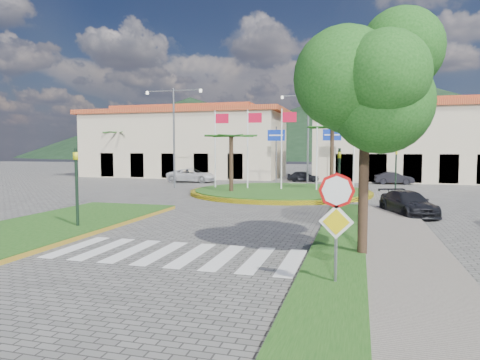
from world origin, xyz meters
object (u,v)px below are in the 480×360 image
(white_van, at_px, (192,175))
(car_side_right, at_px, (408,203))
(roundabout_island, at_px, (280,191))
(stop_sign, at_px, (336,211))
(car_dark_b, at_px, (394,178))
(car_dark_a, at_px, (303,176))
(deciduous_tree, at_px, (366,78))

(white_van, distance_m, car_side_right, 23.80)
(roundabout_island, relative_size, white_van, 2.72)
(car_side_right, bearing_deg, roundabout_island, 113.41)
(stop_sign, height_order, car_side_right, stop_sign)
(roundabout_island, xyz_separation_m, car_dark_b, (8.38, 10.77, 0.38))
(white_van, distance_m, car_dark_a, 10.70)
(car_dark_a, relative_size, car_dark_b, 0.92)
(roundabout_island, relative_size, car_side_right, 3.20)
(deciduous_tree, relative_size, white_van, 1.46)
(deciduous_tree, xyz_separation_m, car_side_right, (2.15, 8.93, -4.60))
(white_van, xyz_separation_m, car_side_right, (17.56, -16.07, -0.07))
(car_dark_b, xyz_separation_m, car_side_right, (-0.74, -18.84, 0.03))
(roundabout_island, height_order, stop_sign, roundabout_island)
(white_van, bearing_deg, deciduous_tree, -150.43)
(deciduous_tree, xyz_separation_m, car_dark_b, (2.89, 27.77, -4.63))
(stop_sign, bearing_deg, car_dark_b, 83.54)
(white_van, bearing_deg, car_side_right, -134.54)
(stop_sign, relative_size, car_side_right, 0.67)
(deciduous_tree, bearing_deg, roundabout_island, 107.91)
(deciduous_tree, relative_size, car_side_right, 1.71)
(deciduous_tree, xyz_separation_m, white_van, (-15.41, 25.00, -4.53))
(roundabout_island, relative_size, deciduous_tree, 1.87)
(car_dark_a, height_order, car_dark_b, car_dark_b)
(roundabout_island, distance_m, deciduous_tree, 18.55)
(stop_sign, xyz_separation_m, car_dark_a, (-4.73, 31.62, -1.27))
(stop_sign, bearing_deg, roundabout_island, 103.73)
(roundabout_island, height_order, car_dark_b, roundabout_island)
(white_van, height_order, car_dark_a, white_van)
(roundabout_island, distance_m, car_dark_b, 13.66)
(roundabout_island, distance_m, car_side_right, 11.12)
(deciduous_tree, bearing_deg, car_side_right, 76.47)
(deciduous_tree, xyz_separation_m, car_dark_a, (-5.33, 28.59, -4.65))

